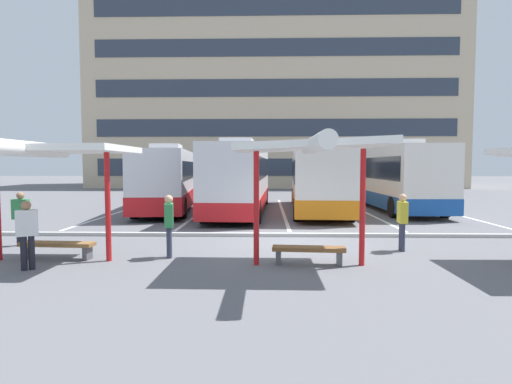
# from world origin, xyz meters

# --- Properties ---
(ground_plane) EXTENTS (160.00, 160.00, 0.00)m
(ground_plane) POSITION_xyz_m (0.00, 0.00, 0.00)
(ground_plane) COLOR slate
(terminal_building) EXTENTS (40.70, 14.11, 23.28)m
(terminal_building) POSITION_xyz_m (0.02, 37.36, 10.27)
(terminal_building) COLOR #C6B293
(terminal_building) RESTS_ON ground
(coach_bus_0) EXTENTS (3.73, 12.47, 3.58)m
(coach_bus_0) POSITION_xyz_m (-6.34, 10.25, 1.64)
(coach_bus_0) COLOR silver
(coach_bus_0) RESTS_ON ground
(coach_bus_1) EXTENTS (2.96, 12.06, 3.76)m
(coach_bus_1) POSITION_xyz_m (-2.24, 8.61, 1.76)
(coach_bus_1) COLOR silver
(coach_bus_1) RESTS_ON ground
(coach_bus_2) EXTENTS (3.22, 11.52, 3.60)m
(coach_bus_2) POSITION_xyz_m (1.88, 9.06, 1.67)
(coach_bus_2) COLOR silver
(coach_bus_2) RESTS_ON ground
(coach_bus_3) EXTENTS (2.83, 10.96, 3.80)m
(coach_bus_3) POSITION_xyz_m (6.24, 10.18, 1.78)
(coach_bus_3) COLOR silver
(coach_bus_3) RESTS_ON ground
(lane_stripe_0) EXTENTS (0.16, 14.00, 0.01)m
(lane_stripe_0) POSITION_xyz_m (-8.65, 9.04, 0.00)
(lane_stripe_0) COLOR white
(lane_stripe_0) RESTS_ON ground
(lane_stripe_1) EXTENTS (0.16, 14.00, 0.01)m
(lane_stripe_1) POSITION_xyz_m (-4.32, 9.04, 0.00)
(lane_stripe_1) COLOR white
(lane_stripe_1) RESTS_ON ground
(lane_stripe_2) EXTENTS (0.16, 14.00, 0.01)m
(lane_stripe_2) POSITION_xyz_m (0.00, 9.04, 0.00)
(lane_stripe_2) COLOR white
(lane_stripe_2) RESTS_ON ground
(lane_stripe_3) EXTENTS (0.16, 14.00, 0.01)m
(lane_stripe_3) POSITION_xyz_m (4.32, 9.04, 0.00)
(lane_stripe_3) COLOR white
(lane_stripe_3) RESTS_ON ground
(lane_stripe_4) EXTENTS (0.16, 14.00, 0.01)m
(lane_stripe_4) POSITION_xyz_m (8.65, 9.04, 0.00)
(lane_stripe_4) COLOR white
(lane_stripe_4) RESTS_ON ground
(waiting_shelter_0) EXTENTS (3.89, 4.60, 3.04)m
(waiting_shelter_0) POSITION_xyz_m (-6.40, -3.03, 2.81)
(waiting_shelter_0) COLOR red
(waiting_shelter_0) RESTS_ON ground
(bench_0) EXTENTS (1.99, 0.55, 0.45)m
(bench_0) POSITION_xyz_m (-6.40, -2.59, 0.34)
(bench_0) COLOR brown
(bench_0) RESTS_ON ground
(waiting_shelter_1) EXTENTS (3.62, 4.51, 3.12)m
(waiting_shelter_1) POSITION_xyz_m (0.19, -3.35, 2.88)
(waiting_shelter_1) COLOR red
(waiting_shelter_1) RESTS_ON ground
(bench_1) EXTENTS (1.83, 0.55, 0.45)m
(bench_1) POSITION_xyz_m (0.19, -3.04, 0.34)
(bench_1) COLOR brown
(bench_1) RESTS_ON ground
(platform_kerb) EXTENTS (44.00, 0.24, 0.12)m
(platform_kerb) POSITION_xyz_m (0.00, 1.04, 0.06)
(platform_kerb) COLOR #ADADA8
(platform_kerb) RESTS_ON ground
(waiting_passenger_0) EXTENTS (0.52, 0.44, 1.65)m
(waiting_passenger_0) POSITION_xyz_m (-6.52, -3.75, 0.95)
(waiting_passenger_0) COLOR black
(waiting_passenger_0) RESTS_ON ground
(waiting_passenger_1) EXTENTS (0.26, 0.50, 1.66)m
(waiting_passenger_1) POSITION_xyz_m (3.05, -1.31, 0.96)
(waiting_passenger_1) COLOR #33384C
(waiting_passenger_1) RESTS_ON ground
(waiting_passenger_2) EXTENTS (0.31, 0.52, 1.69)m
(waiting_passenger_2) POSITION_xyz_m (-3.48, -2.34, 0.98)
(waiting_passenger_2) COLOR #33384C
(waiting_passenger_2) RESTS_ON ground
(waiting_passenger_3) EXTENTS (0.48, 0.23, 1.66)m
(waiting_passenger_3) POSITION_xyz_m (-8.43, -0.78, 0.96)
(waiting_passenger_3) COLOR black
(waiting_passenger_3) RESTS_ON ground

